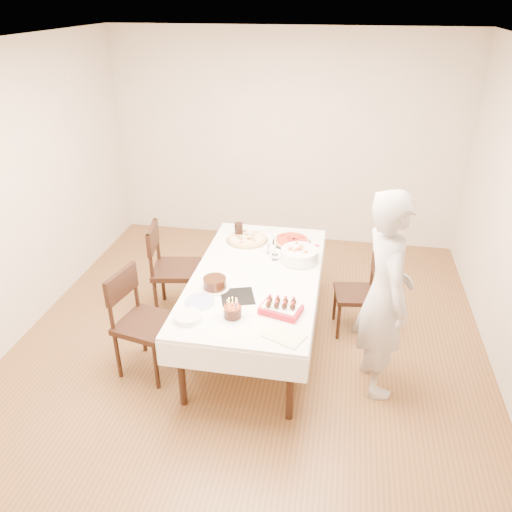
% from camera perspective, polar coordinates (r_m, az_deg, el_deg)
% --- Properties ---
extents(floor, '(5.00, 5.00, 0.00)m').
position_cam_1_polar(floor, '(4.92, -0.81, -10.19)').
color(floor, brown).
rests_on(floor, ground).
extents(wall_back, '(4.50, 0.04, 2.70)m').
position_cam_1_polar(wall_back, '(6.56, 3.38, 13.02)').
color(wall_back, beige).
rests_on(wall_back, floor).
extents(wall_front, '(4.50, 0.04, 2.70)m').
position_cam_1_polar(wall_front, '(2.26, -14.18, -21.70)').
color(wall_front, beige).
rests_on(wall_front, floor).
extents(wall_left, '(0.04, 5.00, 2.70)m').
position_cam_1_polar(wall_left, '(5.12, -26.59, 5.71)').
color(wall_left, beige).
rests_on(wall_left, floor).
extents(ceiling, '(5.00, 5.00, 0.00)m').
position_cam_1_polar(ceiling, '(3.88, -1.10, 22.96)').
color(ceiling, white).
rests_on(ceiling, wall_back).
extents(dining_table, '(1.38, 2.26, 0.75)m').
position_cam_1_polar(dining_table, '(4.76, 0.00, -6.05)').
color(dining_table, white).
rests_on(dining_table, floor).
extents(chair_right_savory, '(0.48, 0.48, 0.83)m').
position_cam_1_polar(chair_right_savory, '(5.00, 11.27, -4.30)').
color(chair_right_savory, black).
rests_on(chair_right_savory, floor).
extents(chair_left_savory, '(0.59, 0.59, 0.99)m').
position_cam_1_polar(chair_left_savory, '(5.22, -9.09, -1.53)').
color(chair_left_savory, black).
rests_on(chair_left_savory, floor).
extents(chair_left_dessert, '(0.59, 0.59, 0.98)m').
position_cam_1_polar(chair_left_dessert, '(4.47, -12.43, -7.62)').
color(chair_left_dessert, black).
rests_on(chair_left_dessert, floor).
extents(person, '(0.58, 0.74, 1.80)m').
position_cam_1_polar(person, '(4.11, 14.50, -4.40)').
color(person, '#ADA7A4').
rests_on(person, floor).
extents(pizza_white, '(0.53, 0.53, 0.04)m').
position_cam_1_polar(pizza_white, '(5.16, -1.02, 1.95)').
color(pizza_white, beige).
rests_on(pizza_white, dining_table).
extents(pizza_pepperoni, '(0.46, 0.46, 0.04)m').
position_cam_1_polar(pizza_pepperoni, '(5.14, 4.08, 1.75)').
color(pizza_pepperoni, red).
rests_on(pizza_pepperoni, dining_table).
extents(red_placemat, '(0.31, 0.31, 0.01)m').
position_cam_1_polar(red_placemat, '(5.05, 5.43, 0.90)').
color(red_placemat, '#B21E1E').
rests_on(red_placemat, dining_table).
extents(pasta_bowl, '(0.42, 0.42, 0.12)m').
position_cam_1_polar(pasta_bowl, '(4.78, 4.99, 0.14)').
color(pasta_bowl, white).
rests_on(pasta_bowl, dining_table).
extents(taper_candle, '(0.08, 0.08, 0.29)m').
position_cam_1_polar(taper_candle, '(4.75, 2.20, 1.17)').
color(taper_candle, white).
rests_on(taper_candle, dining_table).
extents(shaker_pair, '(0.08, 0.08, 0.08)m').
position_cam_1_polar(shaker_pair, '(4.90, 1.37, 0.65)').
color(shaker_pair, white).
rests_on(shaker_pair, dining_table).
extents(cola_glass, '(0.11, 0.11, 0.16)m').
position_cam_1_polar(cola_glass, '(5.22, -1.99, 2.94)').
color(cola_glass, black).
rests_on(cola_glass, dining_table).
extents(layer_cake, '(0.29, 0.29, 0.10)m').
position_cam_1_polar(layer_cake, '(4.35, -4.74, -3.12)').
color(layer_cake, black).
rests_on(layer_cake, dining_table).
extents(cake_board, '(0.35, 0.35, 0.01)m').
position_cam_1_polar(cake_board, '(4.25, -2.14, -4.68)').
color(cake_board, black).
rests_on(cake_board, dining_table).
extents(birthday_cake, '(0.18, 0.18, 0.15)m').
position_cam_1_polar(birthday_cake, '(3.96, -2.70, -5.93)').
color(birthday_cake, '#39180F').
rests_on(birthday_cake, dining_table).
extents(strawberry_box, '(0.37, 0.29, 0.08)m').
position_cam_1_polar(strawberry_box, '(4.03, 2.86, -5.98)').
color(strawberry_box, maroon).
rests_on(strawberry_box, dining_table).
extents(box_lid, '(0.35, 0.30, 0.02)m').
position_cam_1_polar(box_lid, '(3.80, 3.22, -9.17)').
color(box_lid, beige).
rests_on(box_lid, dining_table).
extents(plate_stack, '(0.28, 0.28, 0.05)m').
position_cam_1_polar(plate_stack, '(3.99, -7.80, -6.94)').
color(plate_stack, white).
rests_on(plate_stack, dining_table).
extents(china_plate, '(0.33, 0.33, 0.01)m').
position_cam_1_polar(china_plate, '(4.20, -6.44, -5.21)').
color(china_plate, white).
rests_on(china_plate, dining_table).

